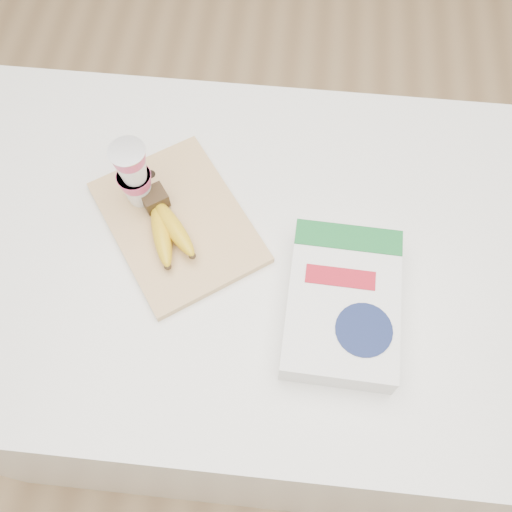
{
  "coord_description": "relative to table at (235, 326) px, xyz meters",
  "views": [
    {
      "loc": [
        0.11,
        -0.52,
        1.95
      ],
      "look_at": [
        0.06,
        -0.04,
        0.99
      ],
      "focal_mm": 40.0,
      "sensor_mm": 36.0,
      "label": 1
    }
  ],
  "objects": [
    {
      "name": "table",
      "position": [
        0.0,
        0.0,
        0.0
      ],
      "size": [
        1.27,
        0.84,
        0.95
      ],
      "primitive_type": "cube",
      "color": "white",
      "rests_on": "ground"
    },
    {
      "name": "bananas",
      "position": [
        -0.12,
        0.01,
        0.51
      ],
      "size": [
        0.14,
        0.19,
        0.05
      ],
      "color": "#382816",
      "rests_on": "cutting_board"
    },
    {
      "name": "room",
      "position": [
        0.0,
        0.0,
        0.87
      ],
      "size": [
        4.0,
        4.0,
        4.0
      ],
      "color": "tan",
      "rests_on": "ground"
    },
    {
      "name": "cutting_board",
      "position": [
        -0.1,
        0.04,
        0.48
      ],
      "size": [
        0.4,
        0.42,
        0.02
      ],
      "primitive_type": "cube",
      "rotation": [
        0.0,
        0.0,
        0.62
      ],
      "color": "tan",
      "rests_on": "table"
    },
    {
      "name": "yogurt_stack",
      "position": [
        -0.18,
        0.08,
        0.58
      ],
      "size": [
        0.07,
        0.07,
        0.16
      ],
      "color": "white",
      "rests_on": "cutting_board"
    },
    {
      "name": "cereal_box",
      "position": [
        0.23,
        -0.11,
        0.51
      ],
      "size": [
        0.21,
        0.3,
        0.07
      ],
      "rotation": [
        0.0,
        0.0,
        -0.03
      ],
      "color": "white",
      "rests_on": "table"
    }
  ]
}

